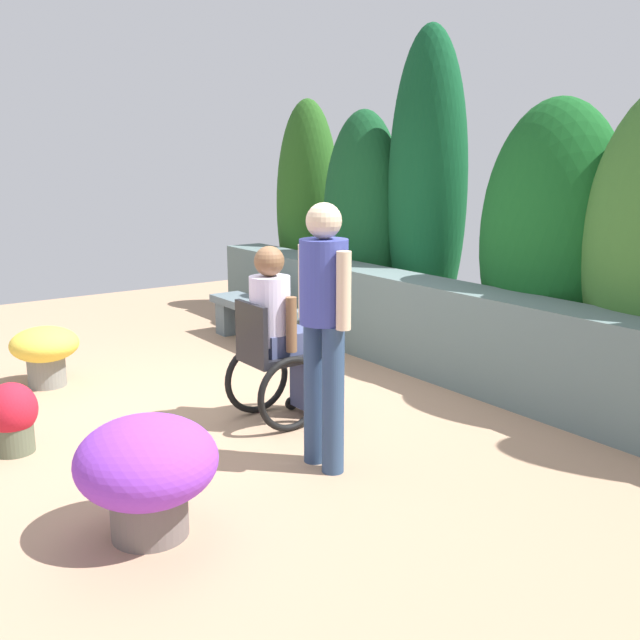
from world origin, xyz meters
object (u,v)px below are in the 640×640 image
object	(u,v)px
stone_bench	(255,316)
person_standing_companion	(324,318)
flower_pot_terracotta_by_wall	(12,417)
flower_pot_red_accent	(147,469)
flower_pot_purple_near	(45,350)
person_in_wheelchair	(277,341)

from	to	relation	value
stone_bench	person_standing_companion	size ratio (longest dim) A/B	0.82
person_standing_companion	flower_pot_terracotta_by_wall	xyz separation A→B (m)	(-1.40, -1.57, -0.72)
person_standing_companion	flower_pot_red_accent	bearing A→B (deg)	-94.66
flower_pot_purple_near	stone_bench	bearing A→B (deg)	96.11
flower_pot_purple_near	flower_pot_red_accent	distance (m)	2.95
person_standing_companion	flower_pot_purple_near	world-z (taller)	person_standing_companion
person_standing_companion	flower_pot_purple_near	xyz separation A→B (m)	(-2.76, -0.97, -0.66)
person_in_wheelchair	flower_pot_terracotta_by_wall	xyz separation A→B (m)	(-0.52, -1.77, -0.37)
stone_bench	person_standing_companion	world-z (taller)	person_standing_companion
flower_pot_purple_near	flower_pot_terracotta_by_wall	bearing A→B (deg)	-23.60
person_standing_companion	person_in_wheelchair	bearing A→B (deg)	154.21
stone_bench	person_in_wheelchair	xyz separation A→B (m)	(2.13, -1.06, 0.34)
stone_bench	person_in_wheelchair	bearing A→B (deg)	-28.34
flower_pot_red_accent	stone_bench	bearing A→B (deg)	141.50
person_standing_companion	flower_pot_red_accent	distance (m)	1.41
person_in_wheelchair	flower_pot_purple_near	bearing A→B (deg)	-147.18
flower_pot_terracotta_by_wall	person_in_wheelchair	bearing A→B (deg)	73.68
flower_pot_purple_near	flower_pot_terracotta_by_wall	xyz separation A→B (m)	(1.37, -0.60, -0.07)
flower_pot_purple_near	flower_pot_red_accent	world-z (taller)	flower_pot_red_accent
stone_bench	flower_pot_terracotta_by_wall	world-z (taller)	flower_pot_terracotta_by_wall
flower_pot_terracotta_by_wall	flower_pot_red_accent	xyz separation A→B (m)	(1.57, 0.31, 0.12)
person_in_wheelchair	flower_pot_purple_near	xyz separation A→B (m)	(-1.89, -1.18, -0.30)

